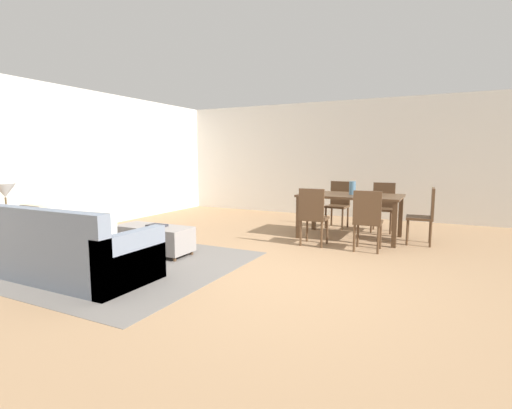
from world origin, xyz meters
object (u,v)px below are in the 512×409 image
at_px(ottoman_table, 154,238).
at_px(vase_centerpiece, 352,188).
at_px(couch, 71,253).
at_px(dining_chair_far_left, 339,202).
at_px(dining_chair_far_right, 383,204).
at_px(dining_table, 350,199).
at_px(dining_chair_near_left, 313,214).
at_px(book_on_ottoman, 157,226).
at_px(dining_chair_near_right, 368,217).
at_px(table_lamp, 5,192).
at_px(side_table, 8,232).
at_px(dining_chair_head_east, 426,213).

bearing_deg(ottoman_table, vase_centerpiece, 45.96).
relative_size(couch, dining_chair_far_left, 2.08).
bearing_deg(ottoman_table, dining_chair_far_right, 50.17).
bearing_deg(vase_centerpiece, couch, -123.25).
relative_size(couch, ottoman_table, 1.68).
xyz_separation_m(dining_table, dining_chair_near_left, (-0.38, -0.89, -0.15)).
distance_m(couch, book_on_ottoman, 1.30).
distance_m(dining_chair_near_left, dining_chair_near_right, 0.84).
distance_m(dining_chair_far_right, vase_centerpiece, 1.01).
relative_size(couch, dining_chair_far_right, 2.08).
height_order(couch, vase_centerpiece, vase_centerpiece).
bearing_deg(dining_chair_near_left, dining_chair_far_left, 91.44).
relative_size(couch, table_lamp, 3.65).
height_order(side_table, dining_chair_near_right, dining_chair_near_right).
bearing_deg(dining_chair_far_left, dining_chair_near_left, -88.56).
distance_m(dining_table, vase_centerpiece, 0.20).
xyz_separation_m(dining_chair_far_left, book_on_ottoman, (-1.79, -3.31, -0.09)).
bearing_deg(dining_chair_far_left, side_table, -125.31).
relative_size(dining_chair_far_left, vase_centerpiece, 4.03).
xyz_separation_m(dining_chair_far_left, vase_centerpiece, (0.46, -0.89, 0.35)).
height_order(couch, table_lamp, table_lamp).
height_order(dining_chair_near_right, dining_chair_far_right, same).
relative_size(side_table, dining_chair_near_left, 0.59).
xyz_separation_m(dining_table, dining_chair_near_right, (0.46, -0.88, -0.15)).
distance_m(ottoman_table, book_on_ottoman, 0.20).
xyz_separation_m(dining_chair_near_left, dining_chair_head_east, (1.59, 0.89, 0.00)).
relative_size(table_lamp, vase_centerpiece, 2.30).
height_order(dining_chair_far_right, vase_centerpiece, vase_centerpiece).
distance_m(dining_chair_head_east, vase_centerpiece, 1.23).
bearing_deg(couch, vase_centerpiece, 56.75).
distance_m(dining_chair_near_left, vase_centerpiece, 1.04).
relative_size(side_table, dining_chair_far_right, 0.59).
distance_m(dining_table, dining_chair_near_left, 0.98).
height_order(side_table, dining_table, dining_table).
relative_size(couch, vase_centerpiece, 8.38).
relative_size(dining_chair_near_left, dining_chair_head_east, 1.00).
distance_m(side_table, dining_chair_near_left, 4.28).
bearing_deg(book_on_ottoman, vase_centerpiece, 46.98).
relative_size(table_lamp, book_on_ottoman, 2.02).
bearing_deg(dining_chair_far_right, dining_chair_near_left, -114.96).
bearing_deg(book_on_ottoman, dining_chair_head_east, 35.23).
relative_size(dining_chair_far_left, dining_chair_far_right, 1.00).
height_order(ottoman_table, dining_chair_near_left, dining_chair_near_left).
height_order(dining_chair_far_left, dining_chair_far_right, same).
distance_m(table_lamp, dining_table, 5.17).
height_order(dining_chair_far_left, dining_chair_head_east, same).
bearing_deg(dining_table, table_lamp, -134.94).
bearing_deg(dining_chair_near_right, dining_table, 117.37).
bearing_deg(dining_chair_far_right, dining_table, -116.56).
bearing_deg(book_on_ottoman, couch, -97.59).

